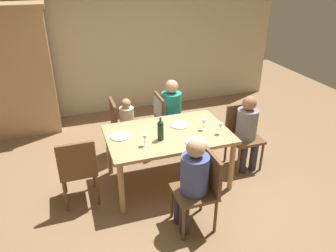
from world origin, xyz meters
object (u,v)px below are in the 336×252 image
object	(u,v)px
dinner_plate_host	(179,125)
person_woman_host	(173,109)
chair_left_end	(78,167)
dinner_plate_guest_right	(195,141)
chair_near	(201,185)
armoire_cabinet	(18,72)
chair_far_right	(164,114)
chair_far_left	(122,124)
dinner_plate_guest_left	(120,136)
wine_glass_near_left	(220,126)
wine_glass_centre	(204,122)
dining_table	(168,139)
person_man_guest	(247,128)
person_child_small	(129,121)
wine_glass_near_right	(145,138)
chair_right_end	(242,131)
person_man_bearded	(192,178)
wine_bottle_tall_green	(161,130)

from	to	relation	value
dinner_plate_host	person_woman_host	bearing A→B (deg)	77.09
chair_left_end	dinner_plate_guest_right	distance (m)	1.45
dinner_plate_guest_right	chair_near	bearing A→B (deg)	-105.12
armoire_cabinet	chair_far_right	world-z (taller)	armoire_cabinet
chair_far_left	dinner_plate_guest_left	bearing A→B (deg)	-11.46
wine_glass_near_left	chair_far_right	bearing A→B (deg)	109.57
wine_glass_centre	dinner_plate_host	distance (m)	0.35
dining_table	dinner_plate_guest_right	size ratio (longest dim) A/B	6.48
person_man_guest	dinner_plate_guest_right	size ratio (longest dim) A/B	4.53
person_child_small	wine_glass_centre	xyz separation A→B (m)	(0.81, -0.95, 0.30)
person_child_small	dinner_plate_guest_right	world-z (taller)	person_child_small
wine_glass_near_left	wine_glass_near_right	bearing A→B (deg)	179.05
person_man_guest	dinner_plate_guest_right	xyz separation A→B (m)	(-0.94, -0.31, 0.12)
wine_glass_near_left	wine_glass_centre	world-z (taller)	same
chair_right_end	wine_glass_near_right	size ratio (longest dim) A/B	6.17
chair_near	person_man_guest	bearing A→B (deg)	-51.55
chair_right_end	person_man_bearded	xyz separation A→B (m)	(-1.20, -0.98, 0.12)
chair_right_end	person_child_small	bearing A→B (deg)	-28.00
person_child_small	chair_left_end	bearing A→B (deg)	-40.74
armoire_cabinet	chair_far_right	distance (m)	2.58
chair_far_left	wine_glass_centre	bearing A→B (deg)	44.10
chair_left_end	person_man_bearded	distance (m)	1.41
wine_glass_near_right	person_child_small	bearing A→B (deg)	88.28
wine_glass_centre	dinner_plate_guest_left	world-z (taller)	wine_glass_centre
chair_left_end	person_child_small	xyz separation A→B (m)	(0.84, 0.98, 0.03)
dinner_plate_host	dinner_plate_guest_left	size ratio (longest dim) A/B	0.94
person_woman_host	person_child_small	distance (m)	0.73
person_woman_host	person_child_small	world-z (taller)	person_woman_host
armoire_cabinet	person_man_guest	xyz separation A→B (m)	(3.07, -2.29, -0.45)
chair_right_end	person_child_small	distance (m)	1.71
chair_near	person_man_guest	world-z (taller)	person_man_guest
armoire_cabinet	person_man_guest	bearing A→B (deg)	-36.65
chair_right_end	dining_table	bearing A→B (deg)	4.24
chair_far_right	chair_near	world-z (taller)	same
chair_far_right	chair_far_left	world-z (taller)	same
person_man_bearded	chair_near	bearing A→B (deg)	-90.00
dining_table	chair_right_end	xyz separation A→B (m)	(1.18, 0.09, -0.14)
chair_far_right	dinner_plate_guest_left	xyz separation A→B (m)	(-0.84, -0.79, 0.17)
chair_far_left	wine_glass_near_left	size ratio (longest dim) A/B	6.17
dining_table	person_man_bearded	distance (m)	0.89
wine_glass_near_right	dinner_plate_host	world-z (taller)	wine_glass_near_right
wine_bottle_tall_green	wine_glass_centre	distance (m)	0.63
dinner_plate_host	wine_bottle_tall_green	bearing A→B (deg)	-140.86
armoire_cabinet	chair_left_end	world-z (taller)	armoire_cabinet
wine_glass_centre	dinner_plate_guest_right	distance (m)	0.37
dinner_plate_host	dinner_plate_guest_left	distance (m)	0.82
chair_far_left	person_man_bearded	distance (m)	1.83
person_woman_host	person_man_guest	size ratio (longest dim) A/B	1.03
dinner_plate_guest_right	chair_left_end	bearing A→B (deg)	170.16
armoire_cabinet	wine_glass_near_right	bearing A→B (deg)	-58.26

